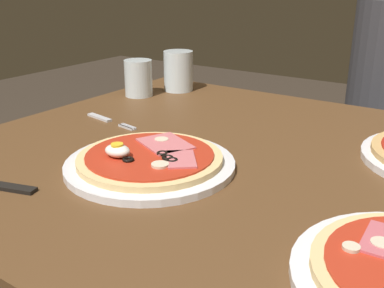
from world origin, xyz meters
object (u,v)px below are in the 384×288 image
dining_table (238,216)px  pizza_foreground (150,161)px  water_glass_near (139,80)px  water_glass_far (178,74)px  fork (107,120)px

dining_table → pizza_foreground: bearing=-126.8°
water_glass_near → water_glass_far: bearing=64.2°
pizza_foreground → water_glass_far: size_ratio=2.60×
pizza_foreground → water_glass_far: (-0.28, 0.47, 0.03)m
pizza_foreground → fork: 0.28m
dining_table → pizza_foreground: 0.21m
pizza_foreground → water_glass_near: size_ratio=2.98×
dining_table → fork: fork is taller
dining_table → fork: 0.36m
dining_table → water_glass_far: bearing=138.2°
water_glass_far → water_glass_near: bearing=-115.8°
dining_table → fork: size_ratio=6.50×
pizza_foreground → fork: size_ratio=1.78×
pizza_foreground → fork: pizza_foreground is taller
water_glass_far → fork: water_glass_far is taller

